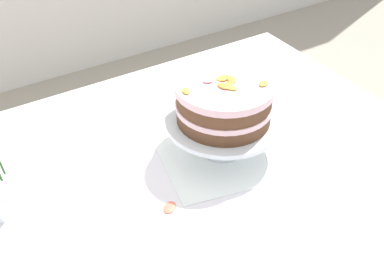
{
  "coord_description": "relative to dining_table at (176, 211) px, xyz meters",
  "views": [
    {
      "loc": [
        -0.43,
        -0.8,
        1.56
      ],
      "look_at": [
        0.07,
        0.01,
        0.86
      ],
      "focal_mm": 47.15,
      "sensor_mm": 36.0,
      "label": 1
    }
  ],
  "objects": [
    {
      "name": "cake_stand",
      "position": [
        0.17,
        0.05,
        0.17
      ],
      "size": [
        0.29,
        0.29,
        0.1
      ],
      "color": "silver",
      "rests_on": "linen_napkin"
    },
    {
      "name": "linen_napkin",
      "position": [
        0.17,
        0.05,
        0.09
      ],
      "size": [
        0.38,
        0.38,
        0.0
      ],
      "primitive_type": "cube",
      "rotation": [
        0.0,
        0.0,
        -0.21
      ],
      "color": "white",
      "rests_on": "dining_table"
    },
    {
      "name": "dining_table",
      "position": [
        0.0,
        0.0,
        0.0
      ],
      "size": [
        1.4,
        1.0,
        0.74
      ],
      "color": "white",
      "rests_on": "ground"
    },
    {
      "name": "loose_petal_0",
      "position": [
        -0.05,
        -0.06,
        0.09
      ],
      "size": [
        0.05,
        0.05,
        0.01
      ],
      "primitive_type": "ellipsoid",
      "rotation": [
        0.0,
        0.0,
        0.69
      ],
      "color": "#E56B51",
      "rests_on": "dining_table"
    },
    {
      "name": "layer_cake",
      "position": [
        0.17,
        0.05,
        0.24
      ],
      "size": [
        0.24,
        0.24,
        0.11
      ],
      "color": "brown",
      "rests_on": "cake_stand"
    }
  ]
}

